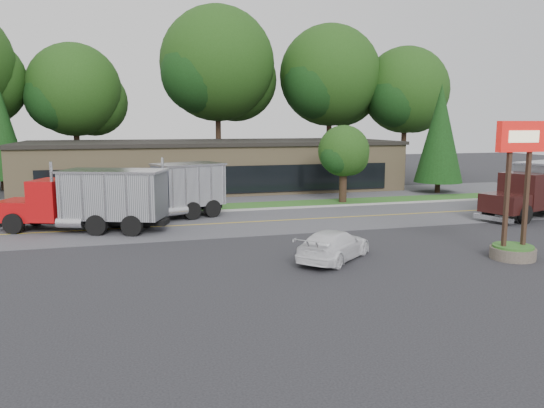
% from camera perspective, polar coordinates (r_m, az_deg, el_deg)
% --- Properties ---
extents(ground, '(140.00, 140.00, 0.00)m').
position_cam_1_polar(ground, '(22.83, -0.71, -6.17)').
color(ground, '#333338').
rests_on(ground, ground).
extents(road, '(60.00, 8.00, 0.02)m').
position_cam_1_polar(road, '(31.40, -4.96, -2.09)').
color(road, slate).
rests_on(road, ground).
extents(center_line, '(60.00, 0.12, 0.01)m').
position_cam_1_polar(center_line, '(31.40, -4.96, -2.09)').
color(center_line, gold).
rests_on(center_line, ground).
extents(curb, '(60.00, 0.30, 0.12)m').
position_cam_1_polar(curb, '(35.48, -6.23, -0.87)').
color(curb, '#9E9E99').
rests_on(curb, ground).
extents(grass_verge, '(60.00, 3.40, 0.03)m').
position_cam_1_polar(grass_verge, '(37.23, -6.69, -0.42)').
color(grass_verge, '#2E5E20').
rests_on(grass_verge, ground).
extents(far_parking, '(60.00, 7.00, 0.02)m').
position_cam_1_polar(far_parking, '(42.12, -7.76, 0.61)').
color(far_parking, slate).
rests_on(far_parking, ground).
extents(strip_mall, '(32.00, 12.00, 4.00)m').
position_cam_1_polar(strip_mall, '(48.10, -6.44, 4.03)').
color(strip_mall, '#8F7A58').
rests_on(strip_mall, ground).
extents(bilo_sign, '(2.20, 1.90, 5.95)m').
position_cam_1_polar(bilo_sign, '(25.12, 24.71, -0.89)').
color(bilo_sign, '#6B6054').
rests_on(bilo_sign, ground).
extents(tree_far_b, '(9.46, 8.90, 13.49)m').
position_cam_1_polar(tree_far_b, '(55.66, -20.34, 10.99)').
color(tree_far_b, '#382619').
rests_on(tree_far_b, ground).
extents(tree_far_c, '(12.45, 11.72, 17.76)m').
position_cam_1_polar(tree_far_c, '(56.61, -5.73, 14.19)').
color(tree_far_c, '#382619').
rests_on(tree_far_c, ground).
extents(tree_far_d, '(11.43, 10.76, 16.31)m').
position_cam_1_polar(tree_far_d, '(58.86, 6.34, 13.06)').
color(tree_far_d, '#382619').
rests_on(tree_far_d, ground).
extents(tree_far_e, '(9.85, 9.27, 14.04)m').
position_cam_1_polar(tree_far_e, '(60.42, 14.23, 11.37)').
color(tree_far_e, '#382619').
rests_on(tree_far_e, ground).
extents(evergreen_right, '(4.01, 4.01, 9.11)m').
position_cam_1_polar(evergreen_right, '(46.98, 17.62, 7.24)').
color(evergreen_right, '#382619').
rests_on(evergreen_right, ground).
extents(tree_verge, '(4.02, 3.78, 5.73)m').
position_cam_1_polar(tree_verge, '(39.70, 7.76, 5.41)').
color(tree_verge, '#382619').
rests_on(tree_verge, ground).
extents(dump_truck_red, '(9.38, 5.55, 3.36)m').
position_cam_1_polar(dump_truck_red, '(30.40, -18.79, 0.57)').
color(dump_truck_red, black).
rests_on(dump_truck_red, ground).
extents(dump_truck_blue, '(7.28, 4.84, 3.36)m').
position_cam_1_polar(dump_truck_blue, '(33.28, -10.40, 1.54)').
color(dump_truck_blue, black).
rests_on(dump_truck_blue, ground).
extents(dump_truck_maroon, '(9.82, 5.64, 3.36)m').
position_cam_1_polar(dump_truck_maroon, '(38.36, 27.11, 1.68)').
color(dump_truck_maroon, black).
rests_on(dump_truck_maroon, ground).
extents(rally_car, '(4.58, 4.44, 1.32)m').
position_cam_1_polar(rally_car, '(23.02, 6.66, -4.41)').
color(rally_car, white).
rests_on(rally_car, ground).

